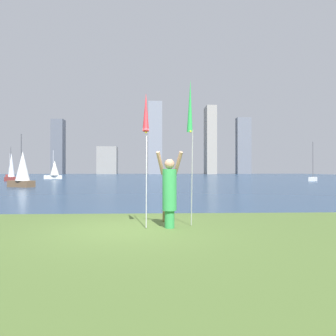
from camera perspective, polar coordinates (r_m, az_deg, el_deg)
The scene contains 15 objects.
ground at distance 59.20m, azimuth -3.04°, elevation -1.85°, with size 120.00×138.00×0.12m.
person at distance 8.36m, azimuth 0.26°, elevation -3.90°, with size 0.72×0.54×1.98m.
kite_flag_left at distance 8.11m, azimuth -3.89°, elevation 9.15°, with size 0.16×0.91×3.40m.
kite_flag_right at distance 9.12m, azimuth 3.90°, elevation 10.30°, with size 0.16×0.81×3.96m.
bag at distance 9.55m, azimuth -0.23°, elevation -8.47°, with size 0.24×0.14×0.28m.
sailboat_0 at distance 30.85m, azimuth -24.21°, elevation -0.42°, with size 2.57×1.95×4.63m.
sailboat_2 at distance 47.81m, azimuth 24.09°, elevation -1.71°, with size 2.00×2.40×5.28m.
sailboat_3 at distance 68.10m, azimuth -26.01°, elevation -1.24°, with size 0.56×2.54×4.68m.
sailboat_4 at distance 47.54m, azimuth -25.81°, elevation -0.07°, with size 1.83×1.53×4.57m.
sailboat_6 at distance 58.02m, azimuth -19.33°, elevation -0.25°, with size 2.97×1.65×4.81m.
skyline_tower_0 at distance 123.10m, azimuth -18.72°, elevation 3.54°, with size 4.20×4.37×19.59m.
skyline_tower_1 at distance 121.85m, azimuth -10.59°, elevation 1.32°, with size 7.23×5.03×10.07m.
skyline_tower_2 at distance 118.29m, azimuth -2.26°, elevation 5.30°, with size 4.96×3.17×26.28m.
skyline_tower_3 at distance 118.49m, azimuth 7.42°, elevation 4.81°, with size 3.54×7.57×24.30m.
skyline_tower_4 at distance 124.92m, azimuth 13.08°, elevation 3.79°, with size 5.20×3.29×20.98m.
Camera 1 is at (0.64, -8.23, 1.49)m, focal length 34.73 mm.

